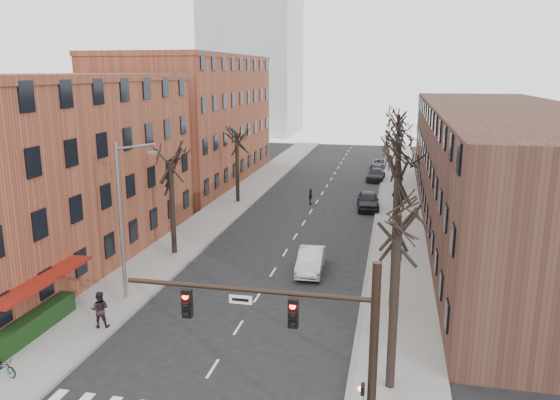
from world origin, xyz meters
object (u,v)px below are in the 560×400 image
Objects in this scene: silver_sedan at (311,261)px; parked_car_mid at (376,175)px; parked_car_near at (368,200)px; bicycle at (3,366)px.

parked_car_mid is (2.90, 31.70, -0.06)m from silver_sedan.
parked_car_near reaches higher than parked_car_mid.
bicycle is at bearing -102.14° from parked_car_mid.
parked_car_mid is (0.17, 14.23, -0.15)m from parked_car_near.
silver_sedan is 31.83m from parked_car_mid.
parked_car_mid is at bearing -1.21° from bicycle.
parked_car_mid is 3.12× the size of bicycle.
silver_sedan is 0.96× the size of parked_car_mid.
silver_sedan reaches higher than bicycle.
silver_sedan is 18.60m from bicycle.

